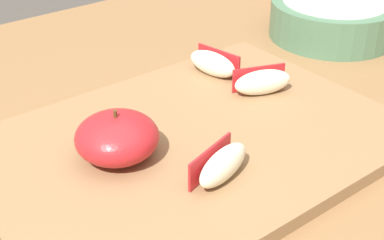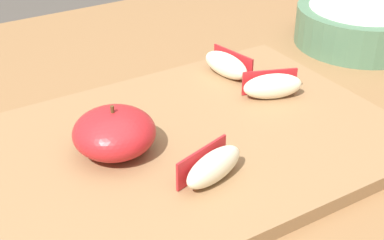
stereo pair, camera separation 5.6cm
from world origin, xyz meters
name	(u,v)px [view 1 (the left image)]	position (x,y,z in m)	size (l,w,h in m)	color
dining_table	(179,232)	(0.00, 0.00, 0.66)	(1.40, 0.97, 0.75)	brown
cutting_board	(192,143)	(0.03, 0.01, 0.76)	(0.43, 0.31, 0.02)	olive
apple_half_skin_up	(117,137)	(-0.05, 0.03, 0.79)	(0.08, 0.08, 0.05)	#B21E23
apple_wedge_middle	(213,63)	(0.14, 0.11, 0.78)	(0.04, 0.07, 0.03)	#F4EACC
apple_wedge_right	(262,82)	(0.15, 0.04, 0.78)	(0.07, 0.05, 0.03)	#F4EACC
apple_wedge_near_knife	(222,164)	(0.01, -0.06, 0.78)	(0.07, 0.04, 0.03)	#F4EACC
ceramic_fruit_bowl	(333,18)	(0.38, 0.12, 0.78)	(0.19, 0.19, 0.06)	#4C7556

